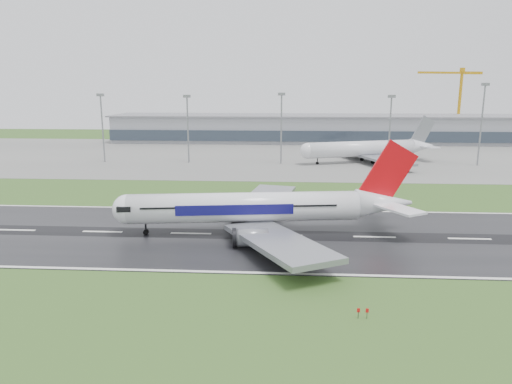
{
  "coord_description": "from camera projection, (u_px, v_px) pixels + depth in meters",
  "views": [
    {
      "loc": [
        -19.32,
        -99.0,
        31.57
      ],
      "look_at": [
        -26.37,
        12.0,
        7.0
      ],
      "focal_mm": 33.27,
      "sensor_mm": 36.0,
      "label": 1
    }
  ],
  "objects": [
    {
      "name": "floodmast_1",
      "position": [
        188.0,
        131.0,
        200.35
      ],
      "size": [
        0.64,
        0.64,
        27.41
      ],
      "primitive_type": "cylinder",
      "color": "gray",
      "rests_on": "ground"
    },
    {
      "name": "ground",
      "position": [
        374.0,
        237.0,
        102.09
      ],
      "size": [
        520.0,
        520.0,
        0.0
      ],
      "primitive_type": "plane",
      "color": "#2E501D",
      "rests_on": "ground"
    },
    {
      "name": "terminal",
      "position": [
        319.0,
        129.0,
        280.75
      ],
      "size": [
        240.0,
        36.0,
        15.0
      ],
      "primitive_type": "cube",
      "color": "gray",
      "rests_on": "ground"
    },
    {
      "name": "floodmast_4",
      "position": [
        481.0,
        126.0,
        192.37
      ],
      "size": [
        0.64,
        0.64,
        32.21
      ],
      "primitive_type": "cylinder",
      "color": "gray",
      "rests_on": "ground"
    },
    {
      "name": "main_airliner",
      "position": [
        265.0,
        189.0,
        103.48
      ],
      "size": [
        73.85,
        71.15,
        19.5
      ],
      "primitive_type": null,
      "rotation": [
        0.0,
        0.0,
        0.13
      ],
      "color": "white",
      "rests_on": "runway"
    },
    {
      "name": "tower_crane",
      "position": [
        459.0,
        104.0,
        287.06
      ],
      "size": [
        42.24,
        15.56,
        43.13
      ],
      "primitive_type": null,
      "rotation": [
        0.0,
        0.0,
        0.31
      ],
      "color": "#C3870F",
      "rests_on": "ground"
    },
    {
      "name": "floodmast_2",
      "position": [
        281.0,
        130.0,
        197.81
      ],
      "size": [
        0.64,
        0.64,
        28.33
      ],
      "primitive_type": "cylinder",
      "color": "gray",
      "rests_on": "ground"
    },
    {
      "name": "floodmast_3",
      "position": [
        390.0,
        132.0,
        195.14
      ],
      "size": [
        0.64,
        0.64,
        27.46
      ],
      "primitive_type": "cylinder",
      "color": "gray",
      "rests_on": "ground"
    },
    {
      "name": "apron",
      "position": [
        327.0,
        156.0,
        223.89
      ],
      "size": [
        400.0,
        130.0,
        0.08
      ],
      "primitive_type": "cube",
      "color": "slate",
      "rests_on": "ground"
    },
    {
      "name": "parked_airliner",
      "position": [
        367.0,
        140.0,
        202.5
      ],
      "size": [
        80.02,
        77.29,
        18.77
      ],
      "primitive_type": null,
      "rotation": [
        0.0,
        0.0,
        0.33
      ],
      "color": "silver",
      "rests_on": "apron"
    },
    {
      "name": "floodmast_0",
      "position": [
        103.0,
        130.0,
        202.58
      ],
      "size": [
        0.64,
        0.64,
        27.91
      ],
      "primitive_type": "cylinder",
      "color": "gray",
      "rests_on": "ground"
    },
    {
      "name": "runway",
      "position": [
        374.0,
        237.0,
        102.08
      ],
      "size": [
        400.0,
        45.0,
        0.1
      ],
      "primitive_type": "cube",
      "color": "black",
      "rests_on": "ground"
    }
  ]
}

